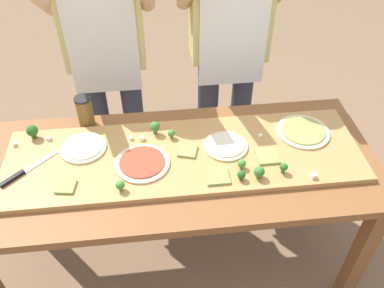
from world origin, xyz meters
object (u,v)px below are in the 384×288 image
at_px(prep_table, 176,178).
at_px(cook_left, 105,46).
at_px(pizza_slice_near_right, 217,176).
at_px(pizza_whole_white_garlic, 83,148).
at_px(cheese_crumble_b, 15,144).
at_px(broccoli_floret_back_left, 32,131).
at_px(cheese_crumble_f, 314,176).
at_px(chefs_knife, 21,173).
at_px(broccoli_floret_front_right, 241,175).
at_px(pizza_slice_center, 267,157).
at_px(broccoli_floret_front_mid, 284,167).
at_px(broccoli_floret_front_left, 171,134).
at_px(broccoli_floret_center_left, 242,164).
at_px(cheese_crumble_c, 260,136).
at_px(cook_right, 229,39).
at_px(broccoli_floret_back_mid, 120,185).
at_px(sauce_jar, 85,112).
at_px(cheese_crumble_e, 131,138).
at_px(pizza_whole_pesto_green, 303,131).
at_px(cheese_crumble_d, 142,138).
at_px(broccoli_floret_back_right, 155,127).
at_px(pizza_slice_far_right, 188,151).
at_px(pizza_whole_cheese_artichoke, 226,146).
at_px(pizza_whole_tomato_red, 142,163).
at_px(broccoli_floret_center_right, 259,172).
at_px(pizza_slice_near_left, 66,187).

height_order(prep_table, cook_left, cook_left).
bearing_deg(pizza_slice_near_right, cook_left, 120.52).
distance_m(pizza_whole_white_garlic, cheese_crumble_b, 0.31).
relative_size(broccoli_floret_back_left, cheese_crumble_f, 3.07).
relative_size(chefs_knife, broccoli_floret_front_right, 4.66).
xyz_separation_m(pizza_slice_center, broccoli_floret_front_mid, (0.04, -0.09, 0.02)).
xyz_separation_m(broccoli_floret_front_right, broccoli_floret_front_left, (-0.26, 0.29, 0.00)).
height_order(broccoli_floret_front_mid, cheese_crumble_b, broccoli_floret_front_mid).
height_order(broccoli_floret_center_left, cheese_crumble_c, broccoli_floret_center_left).
bearing_deg(broccoli_floret_front_mid, chefs_knife, 174.05).
distance_m(broccoli_floret_back_left, cook_right, 1.08).
height_order(broccoli_floret_back_mid, sauce_jar, sauce_jar).
height_order(cheese_crumble_e, cook_left, cook_left).
relative_size(pizza_whole_pesto_green, cheese_crumble_c, 16.42).
distance_m(cheese_crumble_d, cheese_crumble_e, 0.05).
xyz_separation_m(prep_table, cheese_crumble_f, (0.55, -0.18, 0.14)).
xyz_separation_m(pizza_whole_white_garlic, broccoli_floret_back_right, (0.32, 0.07, 0.03)).
bearing_deg(broccoli_floret_front_left, pizza_slice_center, -23.57).
xyz_separation_m(pizza_slice_far_right, broccoli_floret_back_mid, (-0.29, -0.19, 0.02)).
relative_size(broccoli_floret_front_left, cheese_crumble_c, 3.09).
distance_m(pizza_whole_cheese_artichoke, pizza_slice_near_right, 0.19).
bearing_deg(cheese_crumble_d, pizza_slice_center, -18.25).
relative_size(pizza_whole_white_garlic, sauce_jar, 1.28).
bearing_deg(broccoli_floret_front_right, pizza_whole_pesto_green, 36.70).
height_order(pizza_whole_tomato_red, cook_left, cook_left).
xyz_separation_m(broccoli_floret_back_left, cheese_crumble_f, (1.18, -0.38, -0.03)).
bearing_deg(broccoli_floret_center_right, broccoli_floret_front_mid, 8.25).
height_order(pizza_whole_white_garlic, cook_left, cook_left).
bearing_deg(pizza_slice_near_left, cheese_crumble_d, 39.11).
height_order(broccoli_floret_front_right, cheese_crumble_c, broccoli_floret_front_right).
bearing_deg(broccoli_floret_center_left, broccoli_floret_back_mid, -172.48).
bearing_deg(broccoli_floret_back_left, pizza_whole_cheese_artichoke, -10.60).
distance_m(broccoli_floret_center_right, cheese_crumble_f, 0.23).
height_order(pizza_whole_tomato_red, pizza_slice_far_right, pizza_whole_tomato_red).
height_order(pizza_whole_pesto_green, broccoli_floret_center_right, broccoli_floret_center_right).
relative_size(chefs_knife, broccoli_floret_back_left, 3.15).
distance_m(pizza_slice_near_left, cook_right, 1.12).
bearing_deg(sauce_jar, cook_left, 74.30).
bearing_deg(cheese_crumble_e, pizza_whole_white_garlic, -169.89).
distance_m(broccoli_floret_front_mid, cheese_crumble_f, 0.13).
bearing_deg(broccoli_floret_back_left, broccoli_floret_center_right, -20.45).
relative_size(pizza_whole_tomato_red, broccoli_floret_front_left, 5.14).
distance_m(pizza_slice_near_left, cheese_crumble_e, 0.37).
bearing_deg(pizza_whole_pesto_green, broccoli_floret_front_right, -143.30).
relative_size(broccoli_floret_front_left, cook_left, 0.03).
distance_m(pizza_whole_tomato_red, cheese_crumble_d, 0.15).
distance_m(cheese_crumble_f, sauce_jar, 1.06).
bearing_deg(cheese_crumble_d, chefs_knife, -162.62).
height_order(chefs_knife, broccoli_floret_front_left, broccoli_floret_front_left).
distance_m(broccoli_floret_back_right, cheese_crumble_d, 0.08).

